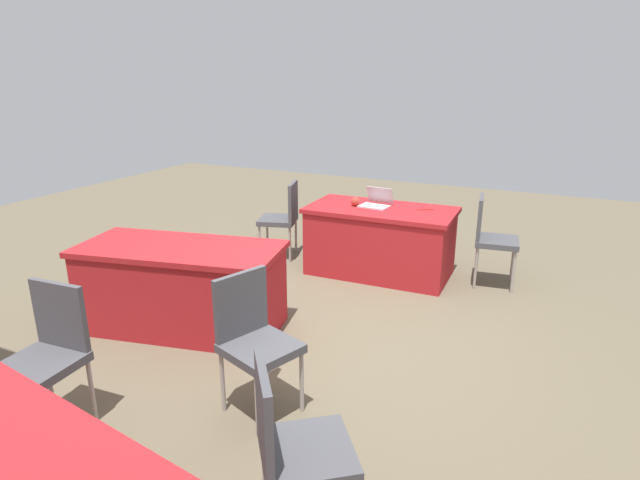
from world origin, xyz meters
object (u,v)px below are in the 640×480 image
(table_mid_right, at_px, (182,287))
(chair_tucked_left, at_px, (254,335))
(chair_tucked_right, at_px, (283,215))
(chair_back_row, at_px, (491,235))
(yarn_ball, at_px, (355,202))
(chair_aisle, at_px, (48,349))
(table_foreground, at_px, (380,241))
(chair_by_pillar, at_px, (292,442))
(scissors_red, at_px, (425,209))
(laptop_silver, at_px, (376,203))

(table_mid_right, xyz_separation_m, chair_tucked_left, (-1.23, 0.74, 0.16))
(table_mid_right, xyz_separation_m, chair_tucked_right, (0.13, -2.09, 0.16))
(chair_back_row, xyz_separation_m, yarn_ball, (1.48, 0.23, 0.26))
(table_mid_right, distance_m, chair_aisle, 1.49)
(table_foreground, relative_size, chair_by_pillar, 1.74)
(table_foreground, distance_m, chair_back_row, 1.21)
(chair_by_pillar, bearing_deg, chair_back_row, 136.90)
(chair_by_pillar, xyz_separation_m, chair_back_row, (-0.35, -3.82, 0.02))
(yarn_ball, xyz_separation_m, scissors_red, (-0.77, -0.18, -0.05))
(table_foreground, relative_size, table_mid_right, 0.86)
(chair_by_pillar, height_order, laptop_silver, laptop_silver)
(chair_tucked_left, relative_size, chair_tucked_right, 1.01)
(table_foreground, xyz_separation_m, laptop_silver, (0.08, -0.05, 0.43))
(chair_tucked_left, height_order, yarn_ball, chair_tucked_left)
(chair_back_row, relative_size, scissors_red, 5.44)
(table_foreground, bearing_deg, scissors_red, -163.13)
(laptop_silver, height_order, yarn_ball, laptop_silver)
(scissors_red, bearing_deg, chair_by_pillar, 65.97)
(yarn_ball, relative_size, scissors_red, 0.57)
(chair_tucked_left, bearing_deg, table_mid_right, -101.31)
(chair_tucked_right, xyz_separation_m, yarn_ball, (-0.98, 0.06, 0.28))
(table_foreground, height_order, chair_by_pillar, chair_by_pillar)
(table_foreground, height_order, chair_back_row, chair_back_row)
(chair_by_pillar, height_order, chair_back_row, chair_back_row)
(chair_back_row, bearing_deg, chair_tucked_right, -93.37)
(table_foreground, bearing_deg, yarn_ball, 6.77)
(table_foreground, xyz_separation_m, yarn_ball, (0.30, 0.04, 0.44))
(table_mid_right, relative_size, chair_tucked_right, 2.01)
(scissors_red, bearing_deg, chair_tucked_right, -25.61)
(chair_back_row, bearing_deg, laptop_silver, -91.05)
(table_mid_right, distance_m, chair_back_row, 3.25)
(table_mid_right, height_order, chair_tucked_right, chair_tucked_right)
(table_foreground, distance_m, chair_by_pillar, 3.72)
(table_foreground, height_order, laptop_silver, laptop_silver)
(chair_tucked_left, xyz_separation_m, chair_tucked_right, (1.37, -2.83, -0.01))
(laptop_silver, relative_size, scissors_red, 1.91)
(chair_aisle, bearing_deg, laptop_silver, -107.77)
(chair_aisle, height_order, chair_back_row, chair_back_row)
(chair_aisle, height_order, chair_by_pillar, chair_aisle)
(chair_tucked_right, distance_m, yarn_ball, 1.02)
(table_mid_right, bearing_deg, chair_tucked_right, -86.31)
(chair_by_pillar, relative_size, yarn_ball, 9.28)
(table_mid_right, bearing_deg, scissors_red, -126.23)
(chair_tucked_left, height_order, chair_by_pillar, chair_tucked_left)
(table_mid_right, bearing_deg, chair_tucked_left, 148.94)
(chair_tucked_right, xyz_separation_m, scissors_red, (-1.75, -0.12, 0.24))
(chair_back_row, relative_size, laptop_silver, 2.85)
(scissors_red, bearing_deg, table_foreground, -12.60)
(laptop_silver, height_order, scissors_red, laptop_silver)
(chair_tucked_left, bearing_deg, scissors_red, -167.60)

